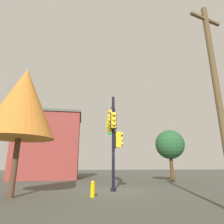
{
  "coord_description": "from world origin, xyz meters",
  "views": [
    {
      "loc": [
        -13.05,
        2.15,
        1.63
      ],
      "look_at": [
        1.49,
        -0.15,
        5.79
      ],
      "focal_mm": 30.29,
      "sensor_mm": 36.0,
      "label": 1
    }
  ],
  "objects_px": {
    "utility_pole": "(217,92)",
    "tree_mid": "(170,145)",
    "brick_building": "(49,145)",
    "tree_near": "(23,102)",
    "signal_pole_assembly": "(112,126)",
    "fire_hydrant": "(93,189)"
  },
  "relations": [
    {
      "from": "utility_pole",
      "to": "brick_building",
      "type": "height_order",
      "value": "utility_pole"
    },
    {
      "from": "utility_pole",
      "to": "fire_hydrant",
      "type": "xyz_separation_m",
      "value": [
        4.3,
        4.78,
        -4.16
      ]
    },
    {
      "from": "signal_pole_assembly",
      "to": "utility_pole",
      "type": "distance_m",
      "value": 9.15
    },
    {
      "from": "utility_pole",
      "to": "tree_mid",
      "type": "relative_size",
      "value": 1.65
    },
    {
      "from": "signal_pole_assembly",
      "to": "fire_hydrant",
      "type": "bearing_deg",
      "value": 158.37
    },
    {
      "from": "fire_hydrant",
      "to": "brick_building",
      "type": "height_order",
      "value": "brick_building"
    },
    {
      "from": "brick_building",
      "to": "utility_pole",
      "type": "bearing_deg",
      "value": -153.36
    },
    {
      "from": "tree_near",
      "to": "brick_building",
      "type": "distance_m",
      "value": 14.62
    },
    {
      "from": "signal_pole_assembly",
      "to": "tree_near",
      "type": "height_order",
      "value": "tree_near"
    },
    {
      "from": "signal_pole_assembly",
      "to": "brick_building",
      "type": "xyz_separation_m",
      "value": [
        10.71,
        6.62,
        -0.59
      ]
    },
    {
      "from": "tree_mid",
      "to": "brick_building",
      "type": "bearing_deg",
      "value": 64.57
    },
    {
      "from": "tree_near",
      "to": "tree_mid",
      "type": "bearing_deg",
      "value": -58.0
    },
    {
      "from": "signal_pole_assembly",
      "to": "tree_mid",
      "type": "distance_m",
      "value": 8.24
    },
    {
      "from": "signal_pole_assembly",
      "to": "fire_hydrant",
      "type": "height_order",
      "value": "signal_pole_assembly"
    },
    {
      "from": "tree_near",
      "to": "tree_mid",
      "type": "distance_m",
      "value": 15.32
    },
    {
      "from": "signal_pole_assembly",
      "to": "brick_building",
      "type": "bearing_deg",
      "value": 31.74
    },
    {
      "from": "tree_mid",
      "to": "brick_building",
      "type": "xyz_separation_m",
      "value": [
        6.48,
        13.64,
        0.36
      ]
    },
    {
      "from": "fire_hydrant",
      "to": "tree_mid",
      "type": "height_order",
      "value": "tree_mid"
    },
    {
      "from": "tree_near",
      "to": "tree_mid",
      "type": "xyz_separation_m",
      "value": [
        8.08,
        -12.93,
        -1.45
      ]
    },
    {
      "from": "utility_pole",
      "to": "tree_near",
      "type": "height_order",
      "value": "utility_pole"
    },
    {
      "from": "brick_building",
      "to": "fire_hydrant",
      "type": "bearing_deg",
      "value": -161.88
    },
    {
      "from": "signal_pole_assembly",
      "to": "utility_pole",
      "type": "relative_size",
      "value": 0.81
    }
  ]
}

